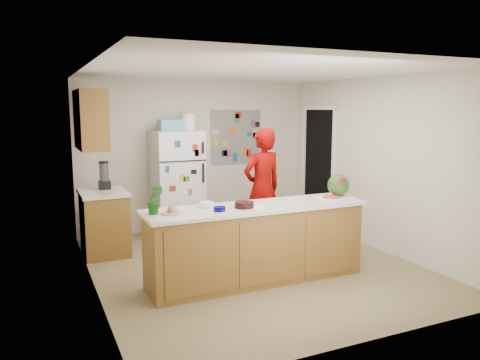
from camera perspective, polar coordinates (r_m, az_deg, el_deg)
name	(u,v)px	position (r m, az deg, el deg)	size (l,w,h in m)	color
floor	(253,266)	(6.28, 1.59, -10.45)	(4.00, 4.50, 0.02)	brown
wall_back	(196,156)	(8.06, -5.44, 2.98)	(4.00, 0.02, 2.50)	beige
wall_left	(90,182)	(5.42, -17.84, -0.20)	(0.02, 4.50, 2.50)	beige
wall_right	(377,164)	(7.09, 16.40, 1.88)	(0.02, 4.50, 2.50)	beige
ceiling	(254,71)	(5.95, 1.69, 13.15)	(4.00, 4.50, 0.02)	white
doorway	(319,168)	(8.25, 9.63, 1.42)	(0.03, 0.85, 2.04)	black
peninsula_base	(256,245)	(5.63, 2.01, -7.92)	(2.60, 0.62, 0.88)	brown
peninsula_top	(257,207)	(5.51, 2.03, -3.33)	(2.68, 0.70, 0.04)	silver
side_counter_base	(104,224)	(6.93, -16.20, -5.16)	(0.60, 0.80, 0.86)	brown
side_counter_top	(103,193)	(6.84, -16.36, -1.49)	(0.64, 0.84, 0.04)	silver
upper_cabinets	(90,120)	(6.67, -17.79, 7.02)	(0.35, 1.00, 0.80)	brown
refrigerator	(177,184)	(7.62, -7.66, -0.43)	(0.75, 0.70, 1.70)	silver
fridge_top_bin	(170,125)	(7.50, -8.55, 6.63)	(0.35, 0.28, 0.18)	#5999B2
photo_collage	(236,137)	(8.29, -0.49, 5.26)	(0.95, 0.01, 0.95)	slate
person	(262,188)	(6.87, 2.75, -1.04)	(0.65, 0.42, 1.78)	#740401
blender_appliance	(104,176)	(6.98, -16.23, 0.46)	(0.13, 0.13, 0.38)	black
cutting_board	(335,197)	(6.13, 11.52, -2.02)	(0.43, 0.32, 0.01)	white
watermelon	(338,185)	(6.16, 11.90, -0.61)	(0.28, 0.28, 0.28)	#335D18
watermelon_slice	(330,197)	(6.03, 10.97, -2.03)	(0.18, 0.18, 0.02)	red
cherry_bowl	(244,205)	(5.38, 0.53, -3.04)	(0.22, 0.22, 0.07)	black
white_bowl	(207,205)	(5.42, -4.10, -3.03)	(0.17, 0.17, 0.06)	white
cobalt_bowl	(219,209)	(5.21, -2.52, -3.54)	(0.13, 0.13, 0.05)	#000059
plate	(173,213)	(5.14, -8.20, -3.98)	(0.26, 0.26, 0.02)	#C1B498
paper_towel	(255,206)	(5.45, 1.80, -3.16)	(0.18, 0.16, 0.02)	white
keys	(336,199)	(5.98, 11.63, -2.30)	(0.10, 0.04, 0.01)	gray
potted_plant	(155,199)	(5.11, -10.35, -2.35)	(0.18, 0.14, 0.32)	#093B0D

